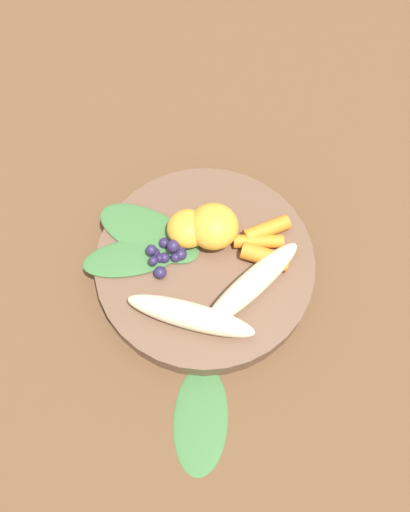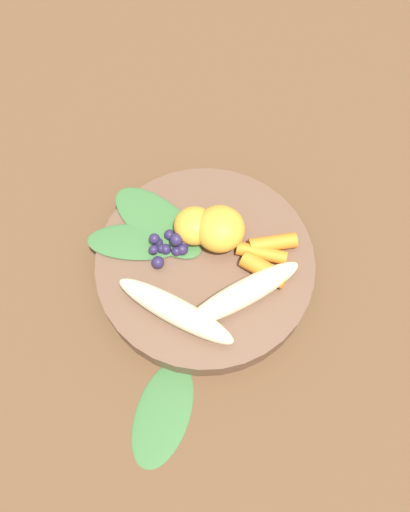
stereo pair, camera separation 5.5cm
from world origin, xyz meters
name	(u,v)px [view 2 (the right image)]	position (x,y,z in m)	size (l,w,h in m)	color
ground_plane	(205,271)	(0.00, 0.00, 0.00)	(2.40, 2.40, 0.00)	brown
bowl	(205,265)	(0.00, 0.00, 0.02)	(0.24, 0.24, 0.03)	brown
banana_peeled_left	(243,293)	(0.02, -0.05, 0.04)	(0.14, 0.03, 0.03)	beige
banana_peeled_right	(175,311)	(-0.05, -0.05, 0.04)	(0.14, 0.03, 0.03)	beige
orange_segment_near	(193,226)	(0.00, 0.04, 0.05)	(0.05, 0.05, 0.03)	#F4A833
orange_segment_far	(220,229)	(0.02, 0.02, 0.05)	(0.05, 0.05, 0.04)	#F4A833
carrot_front	(264,270)	(0.05, -0.04, 0.04)	(0.02, 0.02, 0.05)	orange
carrot_mid_left	(262,253)	(0.06, -0.02, 0.04)	(0.02, 0.02, 0.05)	orange
carrot_mid_right	(273,243)	(0.08, -0.01, 0.04)	(0.02, 0.02, 0.05)	orange
blueberry_pile	(170,247)	(-0.03, 0.02, 0.04)	(0.05, 0.04, 0.02)	#2D234C
kale_leaf_left	(158,222)	(-0.04, 0.06, 0.03)	(0.12, 0.06, 0.01)	#3D7038
kale_leaf_right	(137,242)	(-0.06, 0.04, 0.03)	(0.11, 0.05, 0.01)	#3D7038
kale_leaf_stray	(163,413)	(-0.09, -0.14, 0.00)	(0.11, 0.06, 0.01)	#3D7038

